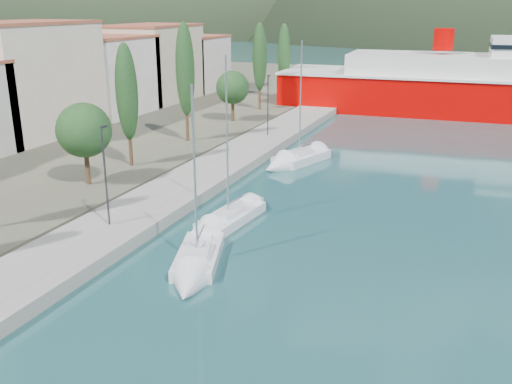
% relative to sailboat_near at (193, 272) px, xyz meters
% --- Properties ---
extents(ground, '(1400.00, 1400.00, 0.00)m').
position_rel_sailboat_near_xyz_m(ground, '(1.71, 110.54, -0.29)').
color(ground, '#225254').
extents(quay, '(5.00, 88.00, 0.80)m').
position_rel_sailboat_near_xyz_m(quay, '(-7.29, 16.54, 0.11)').
color(quay, gray).
rests_on(quay, ground).
extents(town_buildings, '(9.20, 69.20, 11.30)m').
position_rel_sailboat_near_xyz_m(town_buildings, '(-30.29, 27.45, 5.28)').
color(town_buildings, beige).
rests_on(town_buildings, land_strip).
extents(tree_row, '(4.02, 61.89, 11.39)m').
position_rel_sailboat_near_xyz_m(tree_row, '(-13.86, 21.52, 5.84)').
color(tree_row, '#47301E').
rests_on(tree_row, land_strip).
extents(lamp_posts, '(0.15, 46.77, 6.06)m').
position_rel_sailboat_near_xyz_m(lamp_posts, '(-7.29, 5.51, 3.79)').
color(lamp_posts, '#2D2D33').
rests_on(lamp_posts, quay).
extents(sailboat_near, '(4.43, 7.76, 10.69)m').
position_rel_sailboat_near_xyz_m(sailboat_near, '(0.00, 0.00, 0.00)').
color(sailboat_near, silver).
rests_on(sailboat_near, ground).
extents(sailboat_mid, '(2.92, 8.19, 11.54)m').
position_rel_sailboat_near_xyz_m(sailboat_mid, '(-1.66, 6.10, -0.01)').
color(sailboat_mid, silver).
rests_on(sailboat_mid, ground).
extents(sailboat_far, '(4.93, 8.33, 11.66)m').
position_rel_sailboat_near_xyz_m(sailboat_far, '(-2.39, 22.23, 0.03)').
color(sailboat_far, silver).
rests_on(sailboat_far, ground).
extents(ferry, '(57.21, 14.93, 11.25)m').
position_rel_sailboat_near_xyz_m(ferry, '(15.16, 55.12, 3.13)').
color(ferry, '#C70100').
rests_on(ferry, ground).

